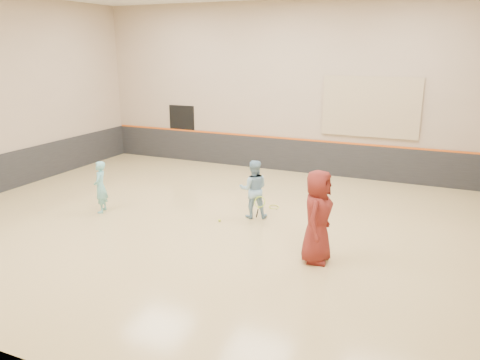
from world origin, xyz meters
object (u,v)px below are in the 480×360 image
at_px(young_man, 317,216).
at_px(spare_racket, 274,206).
at_px(girl, 100,187).
at_px(instructor, 254,189).

xyz_separation_m(young_man, spare_racket, (-1.98, 2.90, -0.95)).
relative_size(young_man, spare_racket, 3.17).
distance_m(girl, spare_racket, 4.87).
bearing_deg(spare_racket, girl, -152.06).
relative_size(girl, instructor, 0.91).
height_order(girl, spare_racket, girl).
xyz_separation_m(girl, instructor, (4.01, 1.30, 0.07)).
bearing_deg(young_man, instructor, 48.32).
xyz_separation_m(girl, young_man, (6.24, -0.64, 0.28)).
distance_m(girl, young_man, 6.28).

